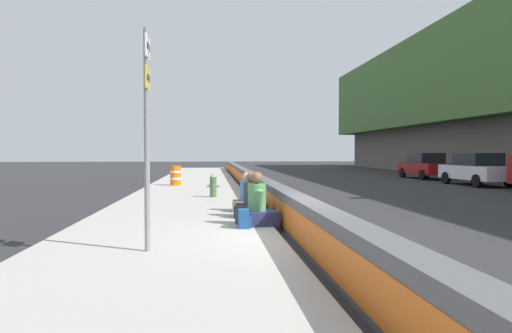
{
  "coord_description": "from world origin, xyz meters",
  "views": [
    {
      "loc": [
        -8.74,
        1.8,
        1.74
      ],
      "look_at": [
        5.07,
        0.45,
        1.32
      ],
      "focal_mm": 32.52,
      "sensor_mm": 36.0,
      "label": 1
    }
  ],
  "objects_px": {
    "backpack": "(244,219)",
    "construction_barrel": "(176,176)",
    "parked_car_midline": "(425,166)",
    "fire_hydrant": "(213,185)",
    "seated_person_middle": "(251,203)",
    "route_sign_post": "(147,123)",
    "seated_person_rear": "(247,199)",
    "parked_car_fourth": "(477,169)",
    "seated_person_foreground": "(257,208)"
  },
  "relations": [
    {
      "from": "route_sign_post",
      "to": "construction_barrel",
      "type": "relative_size",
      "value": 3.79
    },
    {
      "from": "seated_person_rear",
      "to": "parked_car_midline",
      "type": "relative_size",
      "value": 0.23
    },
    {
      "from": "construction_barrel",
      "to": "fire_hydrant",
      "type": "bearing_deg",
      "value": -163.55
    },
    {
      "from": "route_sign_post",
      "to": "parked_car_midline",
      "type": "xyz_separation_m",
      "value": [
        21.72,
        -15.1,
        -1.35
      ]
    },
    {
      "from": "construction_barrel",
      "to": "seated_person_middle",
      "type": "bearing_deg",
      "value": -166.55
    },
    {
      "from": "fire_hydrant",
      "to": "construction_barrel",
      "type": "bearing_deg",
      "value": 16.45
    },
    {
      "from": "backpack",
      "to": "construction_barrel",
      "type": "relative_size",
      "value": 0.42
    },
    {
      "from": "fire_hydrant",
      "to": "seated_person_rear",
      "type": "relative_size",
      "value": 0.83
    },
    {
      "from": "seated_person_foreground",
      "to": "construction_barrel",
      "type": "bearing_deg",
      "value": 12.19
    },
    {
      "from": "fire_hydrant",
      "to": "backpack",
      "type": "height_order",
      "value": "fire_hydrant"
    },
    {
      "from": "seated_person_rear",
      "to": "backpack",
      "type": "distance_m",
      "value": 2.85
    },
    {
      "from": "construction_barrel",
      "to": "parked_car_fourth",
      "type": "distance_m",
      "value": 15.64
    },
    {
      "from": "backpack",
      "to": "construction_barrel",
      "type": "xyz_separation_m",
      "value": [
        12.99,
        2.41,
        0.28
      ]
    },
    {
      "from": "seated_person_rear",
      "to": "backpack",
      "type": "height_order",
      "value": "seated_person_rear"
    },
    {
      "from": "backpack",
      "to": "construction_barrel",
      "type": "distance_m",
      "value": 13.22
    },
    {
      "from": "seated_person_foreground",
      "to": "parked_car_midline",
      "type": "xyz_separation_m",
      "value": [
        19.18,
        -13.06,
        0.36
      ]
    },
    {
      "from": "fire_hydrant",
      "to": "seated_person_middle",
      "type": "xyz_separation_m",
      "value": [
        -5.25,
        -0.92,
        -0.1
      ]
    },
    {
      "from": "parked_car_fourth",
      "to": "construction_barrel",
      "type": "bearing_deg",
      "value": 91.28
    },
    {
      "from": "construction_barrel",
      "to": "seated_person_foreground",
      "type": "bearing_deg",
      "value": -167.81
    },
    {
      "from": "seated_person_rear",
      "to": "seated_person_middle",
      "type": "bearing_deg",
      "value": -178.8
    },
    {
      "from": "route_sign_post",
      "to": "backpack",
      "type": "distance_m",
      "value": 3.32
    },
    {
      "from": "backpack",
      "to": "construction_barrel",
      "type": "height_order",
      "value": "construction_barrel"
    },
    {
      "from": "route_sign_post",
      "to": "seated_person_middle",
      "type": "height_order",
      "value": "route_sign_post"
    },
    {
      "from": "fire_hydrant",
      "to": "construction_barrel",
      "type": "distance_m",
      "value": 6.32
    },
    {
      "from": "backpack",
      "to": "seated_person_rear",
      "type": "bearing_deg",
      "value": -5.5
    },
    {
      "from": "parked_car_midline",
      "to": "seated_person_middle",
      "type": "bearing_deg",
      "value": 143.86
    },
    {
      "from": "fire_hydrant",
      "to": "parked_car_fourth",
      "type": "relative_size",
      "value": 0.19
    },
    {
      "from": "fire_hydrant",
      "to": "seated_person_rear",
      "type": "xyz_separation_m",
      "value": [
        -4.09,
        -0.89,
        -0.12
      ]
    },
    {
      "from": "parked_car_midline",
      "to": "backpack",
      "type": "bearing_deg",
      "value": 145.67
    },
    {
      "from": "parked_car_fourth",
      "to": "seated_person_foreground",
      "type": "bearing_deg",
      "value": 135.07
    },
    {
      "from": "route_sign_post",
      "to": "seated_person_rear",
      "type": "xyz_separation_m",
      "value": [
        4.97,
        -2.0,
        -1.74
      ]
    },
    {
      "from": "construction_barrel",
      "to": "parked_car_midline",
      "type": "xyz_separation_m",
      "value": [
        6.59,
        -15.78,
        0.24
      ]
    },
    {
      "from": "seated_person_rear",
      "to": "backpack",
      "type": "relative_size",
      "value": 2.66
    },
    {
      "from": "route_sign_post",
      "to": "seated_person_foreground",
      "type": "bearing_deg",
      "value": -38.7
    },
    {
      "from": "route_sign_post",
      "to": "fire_hydrant",
      "type": "relative_size",
      "value": 4.09
    },
    {
      "from": "backpack",
      "to": "parked_car_midline",
      "type": "distance_m",
      "value": 23.72
    },
    {
      "from": "parked_car_midline",
      "to": "seated_person_foreground",
      "type": "bearing_deg",
      "value": 145.75
    },
    {
      "from": "parked_car_fourth",
      "to": "parked_car_midline",
      "type": "height_order",
      "value": "same"
    },
    {
      "from": "seated_person_foreground",
      "to": "fire_hydrant",
      "type": "bearing_deg",
      "value": 8.11
    },
    {
      "from": "route_sign_post",
      "to": "seated_person_middle",
      "type": "bearing_deg",
      "value": -27.91
    },
    {
      "from": "seated_person_foreground",
      "to": "seated_person_middle",
      "type": "height_order",
      "value": "seated_person_foreground"
    },
    {
      "from": "seated_person_middle",
      "to": "parked_car_midline",
      "type": "bearing_deg",
      "value": -36.14
    },
    {
      "from": "seated_person_rear",
      "to": "parked_car_midline",
      "type": "xyz_separation_m",
      "value": [
        16.75,
        -13.1,
        0.39
      ]
    },
    {
      "from": "seated_person_middle",
      "to": "seated_person_rear",
      "type": "distance_m",
      "value": 1.16
    },
    {
      "from": "seated_person_foreground",
      "to": "parked_car_fourth",
      "type": "height_order",
      "value": "parked_car_fourth"
    },
    {
      "from": "fire_hydrant",
      "to": "parked_car_midline",
      "type": "relative_size",
      "value": 0.19
    },
    {
      "from": "route_sign_post",
      "to": "parked_car_midline",
      "type": "distance_m",
      "value": 26.48
    },
    {
      "from": "seated_person_foreground",
      "to": "construction_barrel",
      "type": "distance_m",
      "value": 12.88
    },
    {
      "from": "construction_barrel",
      "to": "route_sign_post",
      "type": "bearing_deg",
      "value": -177.4
    },
    {
      "from": "seated_person_rear",
      "to": "parked_car_fourth",
      "type": "height_order",
      "value": "parked_car_fourth"
    }
  ]
}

